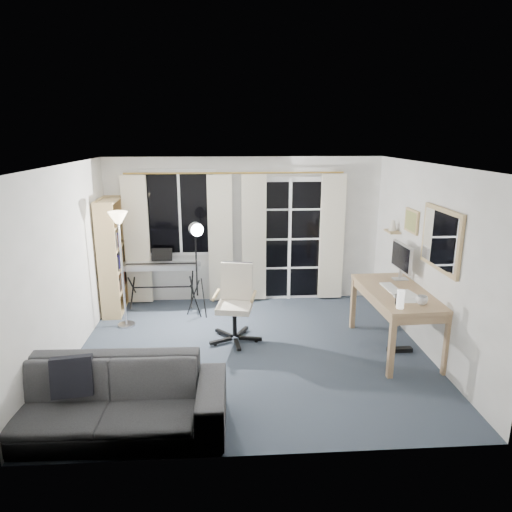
{
  "coord_description": "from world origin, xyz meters",
  "views": [
    {
      "loc": [
        -0.29,
        -5.43,
        2.75
      ],
      "look_at": [
        0.09,
        0.35,
        1.2
      ],
      "focal_mm": 32.0,
      "sensor_mm": 36.0,
      "label": 1
    }
  ],
  "objects_px": {
    "torchiere_lamp": "(119,235)",
    "desk": "(397,298)",
    "bookshelf": "(110,259)",
    "sofa": "(104,389)",
    "office_chair": "(236,295)",
    "monitor": "(402,258)",
    "keyboard_piano": "(162,267)",
    "mug": "(422,299)",
    "studio_light": "(196,240)"
  },
  "relations": [
    {
      "from": "mug",
      "to": "monitor",
      "type": "bearing_deg",
      "value": 84.22
    },
    {
      "from": "studio_light",
      "to": "monitor",
      "type": "xyz_separation_m",
      "value": [
        2.82,
        -0.78,
        -0.11
      ]
    },
    {
      "from": "sofa",
      "to": "office_chair",
      "type": "bearing_deg",
      "value": 58.55
    },
    {
      "from": "desk",
      "to": "keyboard_piano",
      "type": "bearing_deg",
      "value": 149.54
    },
    {
      "from": "keyboard_piano",
      "to": "office_chair",
      "type": "bearing_deg",
      "value": -46.3
    },
    {
      "from": "torchiere_lamp",
      "to": "desk",
      "type": "bearing_deg",
      "value": -15.0
    },
    {
      "from": "bookshelf",
      "to": "studio_light",
      "type": "distance_m",
      "value": 1.47
    },
    {
      "from": "torchiere_lamp",
      "to": "mug",
      "type": "xyz_separation_m",
      "value": [
        3.78,
        -1.49,
        -0.5
      ]
    },
    {
      "from": "bookshelf",
      "to": "sofa",
      "type": "relative_size",
      "value": 0.79
    },
    {
      "from": "office_chair",
      "to": "mug",
      "type": "bearing_deg",
      "value": -14.14
    },
    {
      "from": "office_chair",
      "to": "studio_light",
      "type": "bearing_deg",
      "value": 137.38
    },
    {
      "from": "keyboard_piano",
      "to": "sofa",
      "type": "relative_size",
      "value": 0.55
    },
    {
      "from": "torchiere_lamp",
      "to": "desk",
      "type": "height_order",
      "value": "torchiere_lamp"
    },
    {
      "from": "bookshelf",
      "to": "keyboard_piano",
      "type": "relative_size",
      "value": 1.45
    },
    {
      "from": "keyboard_piano",
      "to": "monitor",
      "type": "bearing_deg",
      "value": -19.96
    },
    {
      "from": "keyboard_piano",
      "to": "mug",
      "type": "xyz_separation_m",
      "value": [
        3.33,
        -2.23,
        0.19
      ]
    },
    {
      "from": "bookshelf",
      "to": "keyboard_piano",
      "type": "bearing_deg",
      "value": 6.59
    },
    {
      "from": "bookshelf",
      "to": "keyboard_piano",
      "type": "distance_m",
      "value": 0.8
    },
    {
      "from": "torchiere_lamp",
      "to": "office_chair",
      "type": "distance_m",
      "value": 1.86
    },
    {
      "from": "office_chair",
      "to": "monitor",
      "type": "xyz_separation_m",
      "value": [
        2.26,
        -0.04,
        0.5
      ]
    },
    {
      "from": "torchiere_lamp",
      "to": "office_chair",
      "type": "bearing_deg",
      "value": -17.17
    },
    {
      "from": "keyboard_piano",
      "to": "mug",
      "type": "bearing_deg",
      "value": -33.26
    },
    {
      "from": "keyboard_piano",
      "to": "desk",
      "type": "height_order",
      "value": "keyboard_piano"
    },
    {
      "from": "monitor",
      "to": "desk",
      "type": "bearing_deg",
      "value": -115.81
    },
    {
      "from": "keyboard_piano",
      "to": "studio_light",
      "type": "bearing_deg",
      "value": -39.02
    },
    {
      "from": "bookshelf",
      "to": "torchiere_lamp",
      "type": "relative_size",
      "value": 1.06
    },
    {
      "from": "office_chair",
      "to": "desk",
      "type": "height_order",
      "value": "office_chair"
    },
    {
      "from": "bookshelf",
      "to": "monitor",
      "type": "xyz_separation_m",
      "value": [
        4.2,
        -1.16,
        0.26
      ]
    },
    {
      "from": "torchiere_lamp",
      "to": "keyboard_piano",
      "type": "height_order",
      "value": "torchiere_lamp"
    },
    {
      "from": "office_chair",
      "to": "sofa",
      "type": "relative_size",
      "value": 0.46
    },
    {
      "from": "bookshelf",
      "to": "mug",
      "type": "xyz_separation_m",
      "value": [
        4.1,
        -2.11,
        0.02
      ]
    },
    {
      "from": "bookshelf",
      "to": "mug",
      "type": "bearing_deg",
      "value": -30.02
    },
    {
      "from": "keyboard_piano",
      "to": "desk",
      "type": "relative_size",
      "value": 0.81
    },
    {
      "from": "keyboard_piano",
      "to": "studio_light",
      "type": "xyz_separation_m",
      "value": [
        0.61,
        -0.5,
        0.54
      ]
    },
    {
      "from": "bookshelf",
      "to": "studio_light",
      "type": "relative_size",
      "value": 1.18
    },
    {
      "from": "torchiere_lamp",
      "to": "monitor",
      "type": "relative_size",
      "value": 2.92
    },
    {
      "from": "office_chair",
      "to": "desk",
      "type": "bearing_deg",
      "value": -2.9
    },
    {
      "from": "office_chair",
      "to": "monitor",
      "type": "bearing_deg",
      "value": 9.43
    },
    {
      "from": "bookshelf",
      "to": "monitor",
      "type": "height_order",
      "value": "bookshelf"
    },
    {
      "from": "studio_light",
      "to": "monitor",
      "type": "distance_m",
      "value": 2.93
    },
    {
      "from": "bookshelf",
      "to": "torchiere_lamp",
      "type": "height_order",
      "value": "bookshelf"
    },
    {
      "from": "keyboard_piano",
      "to": "monitor",
      "type": "relative_size",
      "value": 2.13
    },
    {
      "from": "monitor",
      "to": "sofa",
      "type": "xyz_separation_m",
      "value": [
        -3.54,
        -1.96,
        -0.67
      ]
    },
    {
      "from": "office_chair",
      "to": "torchiere_lamp",
      "type": "bearing_deg",
      "value": 173.21
    },
    {
      "from": "studio_light",
      "to": "keyboard_piano",
      "type": "bearing_deg",
      "value": 120.47
    },
    {
      "from": "office_chair",
      "to": "monitor",
      "type": "distance_m",
      "value": 2.32
    },
    {
      "from": "monitor",
      "to": "office_chair",
      "type": "bearing_deg",
      "value": 176.81
    },
    {
      "from": "torchiere_lamp",
      "to": "monitor",
      "type": "height_order",
      "value": "torchiere_lamp"
    },
    {
      "from": "desk",
      "to": "monitor",
      "type": "bearing_deg",
      "value": 64.19
    },
    {
      "from": "studio_light",
      "to": "mug",
      "type": "xyz_separation_m",
      "value": [
        2.73,
        -1.73,
        -0.35
      ]
    }
  ]
}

